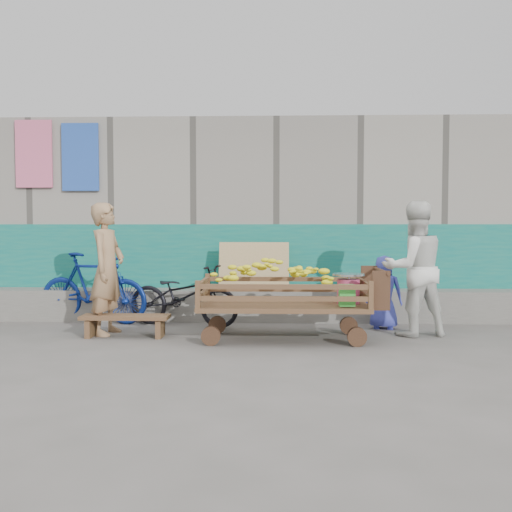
{
  "coord_description": "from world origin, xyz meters",
  "views": [
    {
      "loc": [
        0.6,
        -5.89,
        1.37
      ],
      "look_at": [
        0.36,
        1.2,
        1.0
      ],
      "focal_mm": 40.0,
      "sensor_mm": 36.0,
      "label": 1
    }
  ],
  "objects_px": {
    "bench": "(125,321)",
    "child": "(384,292)",
    "woman": "(414,269)",
    "bicycle_blue": "(93,288)",
    "banana_cart": "(280,287)",
    "vendor_man": "(107,269)",
    "bicycle_dark": "(184,295)"
  },
  "relations": [
    {
      "from": "banana_cart",
      "to": "vendor_man",
      "type": "bearing_deg",
      "value": 172.51
    },
    {
      "from": "bench",
      "to": "banana_cart",
      "type": "bearing_deg",
      "value": -3.17
    },
    {
      "from": "woman",
      "to": "bicycle_blue",
      "type": "distance_m",
      "value": 4.4
    },
    {
      "from": "child",
      "to": "bicycle_dark",
      "type": "height_order",
      "value": "child"
    },
    {
      "from": "bicycle_dark",
      "to": "vendor_man",
      "type": "bearing_deg",
      "value": 141.12
    },
    {
      "from": "banana_cart",
      "to": "bench",
      "type": "height_order",
      "value": "banana_cart"
    },
    {
      "from": "vendor_man",
      "to": "bicycle_blue",
      "type": "xyz_separation_m",
      "value": [
        -0.45,
        0.82,
        -0.33
      ]
    },
    {
      "from": "bicycle_blue",
      "to": "bicycle_dark",
      "type": "bearing_deg",
      "value": -85.6
    },
    {
      "from": "child",
      "to": "bicycle_dark",
      "type": "relative_size",
      "value": 0.61
    },
    {
      "from": "banana_cart",
      "to": "woman",
      "type": "bearing_deg",
      "value": 11.07
    },
    {
      "from": "bicycle_dark",
      "to": "bicycle_blue",
      "type": "relative_size",
      "value": 0.96
    },
    {
      "from": "bench",
      "to": "child",
      "type": "xyz_separation_m",
      "value": [
        3.31,
        0.67,
        0.29
      ]
    },
    {
      "from": "bench",
      "to": "woman",
      "type": "height_order",
      "value": "woman"
    },
    {
      "from": "bench",
      "to": "vendor_man",
      "type": "xyz_separation_m",
      "value": [
        -0.27,
        0.18,
        0.64
      ]
    },
    {
      "from": "bench",
      "to": "child",
      "type": "relative_size",
      "value": 1.1
    },
    {
      "from": "bicycle_blue",
      "to": "bench",
      "type": "bearing_deg",
      "value": -131.04
    },
    {
      "from": "banana_cart",
      "to": "child",
      "type": "distance_m",
      "value": 1.6
    },
    {
      "from": "bench",
      "to": "child",
      "type": "bearing_deg",
      "value": 11.42
    },
    {
      "from": "banana_cart",
      "to": "bicycle_dark",
      "type": "height_order",
      "value": "banana_cart"
    },
    {
      "from": "bench",
      "to": "bicycle_blue",
      "type": "distance_m",
      "value": 1.27
    },
    {
      "from": "woman",
      "to": "bicycle_blue",
      "type": "height_order",
      "value": "woman"
    },
    {
      "from": "banana_cart",
      "to": "vendor_man",
      "type": "xyz_separation_m",
      "value": [
        -2.18,
        0.29,
        0.2
      ]
    },
    {
      "from": "child",
      "to": "bicycle_blue",
      "type": "height_order",
      "value": "bicycle_blue"
    },
    {
      "from": "bench",
      "to": "bicycle_blue",
      "type": "height_order",
      "value": "bicycle_blue"
    },
    {
      "from": "child",
      "to": "bench",
      "type": "bearing_deg",
      "value": 24.79
    },
    {
      "from": "banana_cart",
      "to": "bicycle_blue",
      "type": "bearing_deg",
      "value": 157.26
    },
    {
      "from": "woman",
      "to": "banana_cart",
      "type": "bearing_deg",
      "value": -1.37
    },
    {
      "from": "bicycle_blue",
      "to": "child",
      "type": "bearing_deg",
      "value": -81.72
    },
    {
      "from": "bicycle_dark",
      "to": "bicycle_blue",
      "type": "bearing_deg",
      "value": 97.01
    },
    {
      "from": "bench",
      "to": "woman",
      "type": "xyz_separation_m",
      "value": [
        3.59,
        0.22,
        0.64
      ]
    },
    {
      "from": "child",
      "to": "bicycle_blue",
      "type": "distance_m",
      "value": 4.04
    },
    {
      "from": "bench",
      "to": "child",
      "type": "distance_m",
      "value": 3.38
    }
  ]
}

